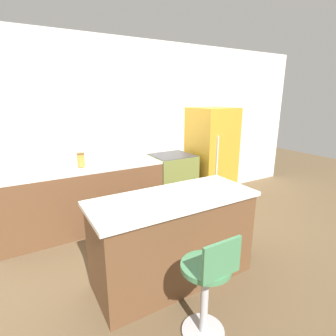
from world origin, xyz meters
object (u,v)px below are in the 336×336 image
object	(u,v)px
kettle	(33,167)
mixing_bowl	(113,159)
stool_chair	(207,287)
refrigerator	(211,156)
oven_range	(172,182)

from	to	relation	value
kettle	mixing_bowl	world-z (taller)	kettle
stool_chair	mixing_bowl	world-z (taller)	mixing_bowl
refrigerator	mixing_bowl	bearing A→B (deg)	178.21
oven_range	mixing_bowl	bearing A→B (deg)	-179.96
refrigerator	mixing_bowl	xyz separation A→B (m)	(-1.70, 0.05, 0.13)
stool_chair	mixing_bowl	distance (m)	2.27
stool_chair	kettle	distance (m)	2.45
oven_range	kettle	distance (m)	2.04
mixing_bowl	oven_range	bearing A→B (deg)	0.04
oven_range	stool_chair	distance (m)	2.44
mixing_bowl	stool_chair	bearing A→B (deg)	-91.98
stool_chair	kettle	xyz separation A→B (m)	(-0.93, 2.21, 0.52)
kettle	mixing_bowl	distance (m)	1.01
refrigerator	stool_chair	world-z (taller)	refrigerator
oven_range	mixing_bowl	distance (m)	1.08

